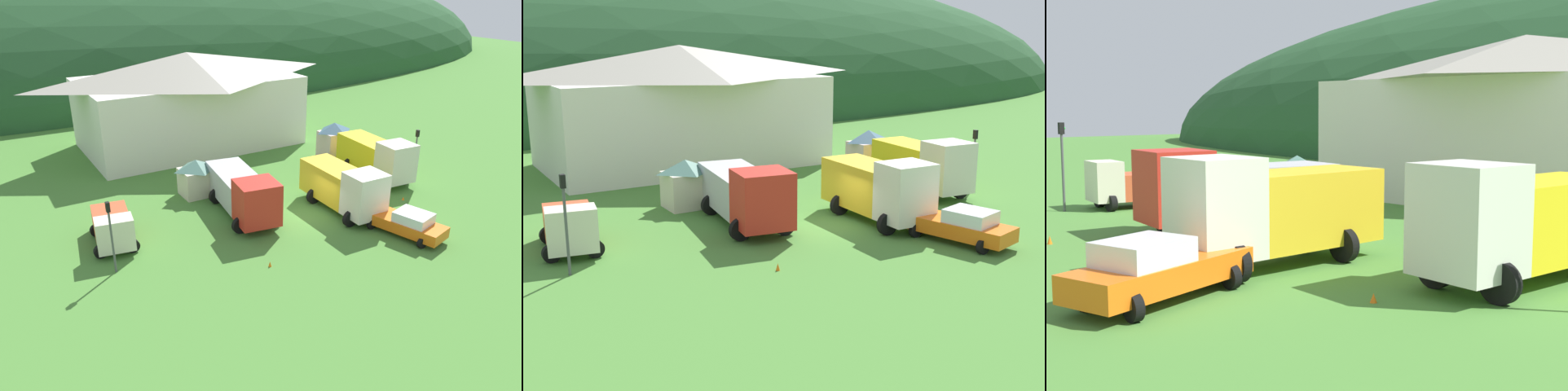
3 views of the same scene
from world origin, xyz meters
The scene contains 14 objects.
ground_plane centered at (0.00, 0.00, 0.00)m, with size 200.00×200.00×0.00m, color #477F33.
forested_hill_backdrop centered at (0.00, 60.47, 0.00)m, with size 172.27×60.00×38.29m, color #234C28.
depot_building centered at (-0.16, 18.85, 4.45)m, with size 20.83×11.81×8.63m.
play_shed_cream centered at (-4.78, 7.23, 1.41)m, with size 2.48×2.23×2.74m.
play_shed_pink centered at (9.40, 9.00, 1.58)m, with size 2.56×2.18×3.07m.
light_truck_cream centered at (-12.24, 2.93, 1.16)m, with size 3.07×4.94×2.35m.
crane_truck_red centered at (-3.48, 2.52, 1.69)m, with size 4.09×8.41×3.30m.
heavy_rig_striped centered at (2.72, -0.52, 1.83)m, with size 3.32×6.98×3.48m.
flatbed_truck_yellow centered at (9.04, 3.05, 1.81)m, with size 3.52×7.36×3.47m.
service_pickup_orange centered at (3.83, -5.26, 0.83)m, with size 3.16×5.54×1.66m.
traffic_light_west centered at (-13.08, -0.22, 2.59)m, with size 0.20×0.32×4.22m.
traffic_light_east centered at (12.09, 1.94, 2.34)m, with size 0.20×0.32×3.77m.
traffic_cone_near_pickup centered at (7.67, -1.38, 0.00)m, with size 0.36×0.36×0.49m, color orange.
traffic_cone_mid_row centered at (-5.49, -4.15, 0.00)m, with size 0.36×0.36×0.63m, color orange.
Camera 2 is at (-18.92, -27.07, 9.92)m, focal length 46.49 mm.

